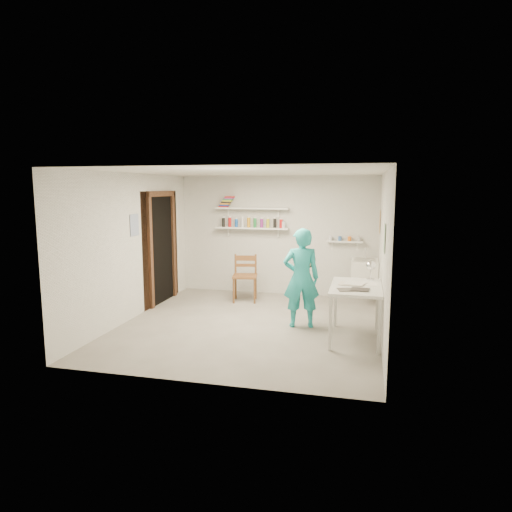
% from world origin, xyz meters
% --- Properties ---
extents(floor, '(4.00, 4.50, 0.02)m').
position_xyz_m(floor, '(0.00, 0.00, -0.01)').
color(floor, slate).
rests_on(floor, ground).
extents(ceiling, '(4.00, 4.50, 0.02)m').
position_xyz_m(ceiling, '(0.00, 0.00, 2.41)').
color(ceiling, silver).
rests_on(ceiling, wall_back).
extents(wall_back, '(4.00, 0.02, 2.40)m').
position_xyz_m(wall_back, '(0.00, 2.26, 1.20)').
color(wall_back, silver).
rests_on(wall_back, ground).
extents(wall_front, '(4.00, 0.02, 2.40)m').
position_xyz_m(wall_front, '(0.00, -2.26, 1.20)').
color(wall_front, silver).
rests_on(wall_front, ground).
extents(wall_left, '(0.02, 4.50, 2.40)m').
position_xyz_m(wall_left, '(-2.01, 0.00, 1.20)').
color(wall_left, silver).
rests_on(wall_left, ground).
extents(wall_right, '(0.02, 4.50, 2.40)m').
position_xyz_m(wall_right, '(2.01, 0.00, 1.20)').
color(wall_right, silver).
rests_on(wall_right, ground).
extents(doorway_recess, '(0.02, 0.90, 2.00)m').
position_xyz_m(doorway_recess, '(-1.99, 1.05, 1.00)').
color(doorway_recess, black).
rests_on(doorway_recess, wall_left).
extents(corridor_box, '(1.40, 1.50, 2.10)m').
position_xyz_m(corridor_box, '(-2.70, 1.05, 1.05)').
color(corridor_box, brown).
rests_on(corridor_box, ground).
extents(door_lintel, '(0.06, 1.05, 0.10)m').
position_xyz_m(door_lintel, '(-1.97, 1.05, 2.05)').
color(door_lintel, brown).
rests_on(door_lintel, wall_left).
extents(door_jamb_near, '(0.06, 0.10, 2.00)m').
position_xyz_m(door_jamb_near, '(-1.97, 0.55, 1.00)').
color(door_jamb_near, brown).
rests_on(door_jamb_near, ground).
extents(door_jamb_far, '(0.06, 0.10, 2.00)m').
position_xyz_m(door_jamb_far, '(-1.97, 1.55, 1.00)').
color(door_jamb_far, brown).
rests_on(door_jamb_far, ground).
extents(shelf_lower, '(1.50, 0.22, 0.03)m').
position_xyz_m(shelf_lower, '(-0.50, 2.13, 1.35)').
color(shelf_lower, white).
rests_on(shelf_lower, wall_back).
extents(shelf_upper, '(1.50, 0.22, 0.03)m').
position_xyz_m(shelf_upper, '(-0.50, 2.13, 1.75)').
color(shelf_upper, white).
rests_on(shelf_upper, wall_back).
extents(ledge_shelf, '(0.70, 0.14, 0.03)m').
position_xyz_m(ledge_shelf, '(1.35, 2.17, 1.12)').
color(ledge_shelf, white).
rests_on(ledge_shelf, wall_back).
extents(poster_left, '(0.01, 0.28, 0.36)m').
position_xyz_m(poster_left, '(-1.99, 0.05, 1.55)').
color(poster_left, '#334C7F').
rests_on(poster_left, wall_left).
extents(poster_right_a, '(0.01, 0.34, 0.42)m').
position_xyz_m(poster_right_a, '(1.99, 1.80, 1.55)').
color(poster_right_a, '#995933').
rests_on(poster_right_a, wall_right).
extents(poster_right_b, '(0.01, 0.30, 0.38)m').
position_xyz_m(poster_right_b, '(1.99, -0.55, 1.50)').
color(poster_right_b, '#3F724C').
rests_on(poster_right_b, wall_right).
extents(belfast_sink, '(0.48, 0.60, 0.30)m').
position_xyz_m(belfast_sink, '(1.75, 1.70, 0.70)').
color(belfast_sink, white).
rests_on(belfast_sink, wall_right).
extents(man, '(0.64, 0.50, 1.56)m').
position_xyz_m(man, '(0.80, 0.10, 0.78)').
color(man, '#22AAAE').
rests_on(man, ground).
extents(wall_clock, '(0.28, 0.10, 0.28)m').
position_xyz_m(wall_clock, '(0.85, 0.31, 1.04)').
color(wall_clock, beige).
rests_on(wall_clock, man).
extents(wooden_chair, '(0.52, 0.51, 0.97)m').
position_xyz_m(wooden_chair, '(-0.47, 1.46, 0.49)').
color(wooden_chair, brown).
rests_on(wooden_chair, ground).
extents(work_table, '(0.71, 1.18, 0.79)m').
position_xyz_m(work_table, '(1.64, -0.32, 0.39)').
color(work_table, silver).
rests_on(work_table, ground).
extents(desk_lamp, '(0.15, 0.15, 0.15)m').
position_xyz_m(desk_lamp, '(1.83, 0.15, 1.01)').
color(desk_lamp, silver).
rests_on(desk_lamp, work_table).
extents(spray_cans, '(1.32, 0.06, 0.17)m').
position_xyz_m(spray_cans, '(-0.50, 2.13, 1.45)').
color(spray_cans, black).
rests_on(spray_cans, shelf_lower).
extents(book_stack, '(0.32, 0.14, 0.22)m').
position_xyz_m(book_stack, '(-1.03, 2.13, 1.88)').
color(book_stack, red).
rests_on(book_stack, shelf_upper).
extents(ledge_pots, '(0.48, 0.07, 0.09)m').
position_xyz_m(ledge_pots, '(1.35, 2.17, 1.18)').
color(ledge_pots, silver).
rests_on(ledge_pots, ledge_shelf).
extents(papers, '(0.30, 0.22, 0.02)m').
position_xyz_m(papers, '(1.64, -0.32, 0.80)').
color(papers, silver).
rests_on(papers, work_table).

